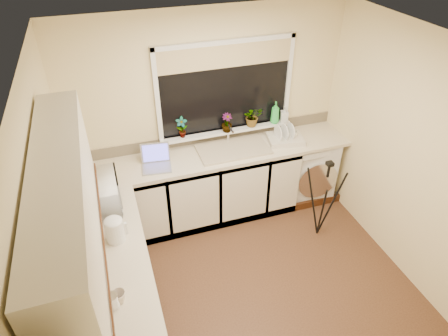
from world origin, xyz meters
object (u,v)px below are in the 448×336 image
kettle (115,231)px  soap_bottle_clear (284,114)px  soap_bottle_green (275,113)px  microwave (100,193)px  cup_back (292,135)px  plant_d (253,116)px  washing_machine (306,166)px  steel_jar (113,301)px  tripod (323,200)px  cup_left (119,297)px  laptop (156,161)px  dish_rack (285,139)px  plant_a (182,128)px  plant_c (227,123)px

kettle → soap_bottle_clear: 2.50m
kettle → soap_bottle_green: size_ratio=0.77×
microwave → cup_back: 2.34m
plant_d → soap_bottle_green: (0.28, -0.02, 0.01)m
microwave → soap_bottle_clear: 2.36m
kettle → soap_bottle_green: soap_bottle_green is taller
cup_back → washing_machine: bearing=2.6°
washing_machine → steel_jar: (-2.54, -1.74, 0.53)m
washing_machine → steel_jar: 3.13m
kettle → microwave: bearing=99.0°
tripod → cup_left: bearing=-155.9°
soap_bottle_green → plant_d: bearing=176.3°
plant_d → cup_left: bearing=-133.3°
laptop → steel_jar: 1.79m
kettle → soap_bottle_clear: size_ratio=1.06×
cup_back → kettle: bearing=-154.3°
cup_back → laptop: bearing=-178.4°
soap_bottle_green → tripod: bearing=-77.3°
washing_machine → cup_left: 3.07m
soap_bottle_green → dish_rack: bearing=-76.8°
tripod → plant_d: bearing=119.1°
steel_jar → plant_a: size_ratio=0.49×
laptop → plant_a: 0.49m
kettle → steel_jar: size_ratio=1.70×
soap_bottle_clear → cup_left: soap_bottle_clear is taller
washing_machine → laptop: laptop is taller
plant_a → microwave: bearing=-142.1°
dish_rack → microwave: 2.24m
washing_machine → plant_d: 1.04m
tripod → soap_bottle_clear: 1.14m
plant_c → dish_rack: bearing=-17.0°
microwave → soap_bottle_green: size_ratio=1.92×
steel_jar → microwave: 1.19m
washing_machine → soap_bottle_clear: 0.79m
laptop → cup_back: (1.66, 0.05, -0.01)m
soap_bottle_green → cup_back: bearing=-50.9°
cup_left → laptop: bearing=70.8°
dish_rack → plant_d: (-0.34, 0.24, 0.25)m
washing_machine → soap_bottle_clear: bearing=155.3°
microwave → soap_bottle_clear: (2.24, 0.73, 0.10)m
laptop → dish_rack: bearing=8.2°
dish_rack → tripod: tripod is taller
kettle → plant_a: (0.89, 1.26, 0.17)m
steel_jar → cup_back: 2.87m
kettle → tripod: kettle is taller
tripod → cup_left: 2.52m
microwave → washing_machine: bearing=-77.4°
washing_machine → tripod: size_ratio=0.84×
steel_jar → microwave: (0.01, 1.18, 0.08)m
kettle → soap_bottle_clear: (2.16, 1.24, 0.14)m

